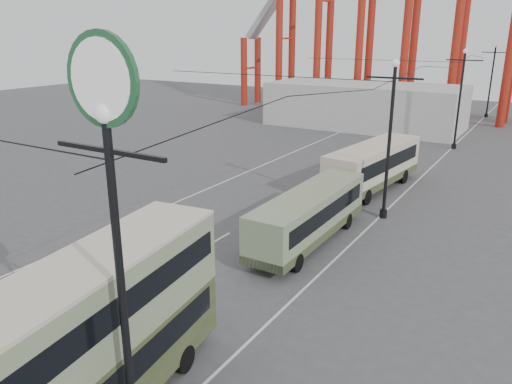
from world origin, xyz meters
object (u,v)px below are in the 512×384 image
Objects in this scene: lamp_post_near at (110,171)px; single_decker_green at (309,215)px; single_decker_cream at (373,165)px; double_decker_bus at (98,331)px; pedestrian at (250,236)px.

lamp_post_near reaches higher than single_decker_green.
double_decker_bus is at bearing -81.85° from single_decker_cream.
lamp_post_near is at bearing 66.98° from pedestrian.
double_decker_bus is at bearing 159.44° from lamp_post_near.
single_decker_green is (-0.39, 14.49, -1.23)m from double_decker_bus.
single_decker_cream is 13.66m from pedestrian.
lamp_post_near reaches higher than double_decker_bus.
lamp_post_near is 5.42m from double_decker_bus.
single_decker_green is at bearing -171.68° from pedestrian.
single_decker_cream is at bearing -139.85° from pedestrian.
double_decker_bus is 5.76× the size of pedestrian.
single_decker_green is at bearing -82.06° from single_decker_cream.
single_decker_cream reaches higher than pedestrian.
lamp_post_near is 1.09× the size of single_decker_green.
lamp_post_near reaches higher than pedestrian.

